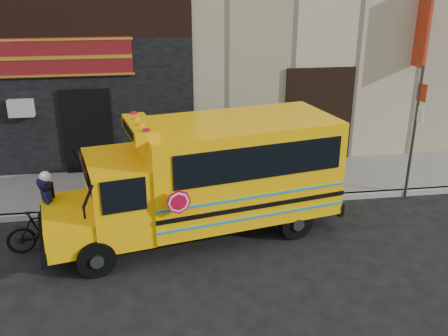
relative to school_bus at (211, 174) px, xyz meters
The scene contains 7 objects.
ground 1.97m from the school_bus, 90.23° to the right, with size 120.00×120.00×0.00m, color black.
curb 1.96m from the school_bus, 90.22° to the left, with size 40.00×0.20×0.15m, color #9A9B95.
sidewalk 3.18m from the school_bus, 90.10° to the left, with size 40.00×3.00×0.15m, color slate.
school_bus is the anchor object (origin of this frame).
sign_pole 5.80m from the school_bus, 12.13° to the left, with size 0.11×0.32×3.68m.
bicycle 3.95m from the school_bus, behind, with size 0.47×1.65×0.99m, color black.
cyclist 3.73m from the school_bus, behind, with size 0.62×0.41×1.69m, color black.
Camera 1 is at (-1.26, -9.42, 5.86)m, focal length 40.00 mm.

